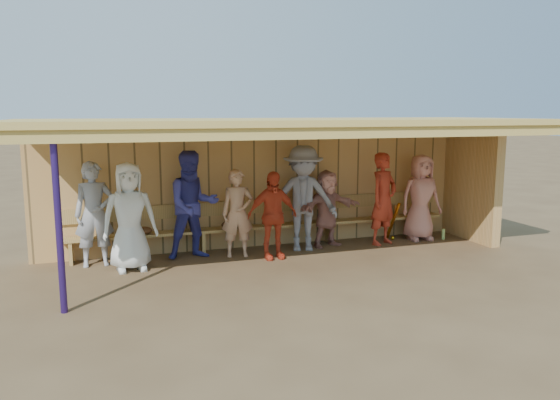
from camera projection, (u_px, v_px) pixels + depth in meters
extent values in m
plane|color=brown|center=(286.00, 261.00, 9.65)|extent=(90.00, 90.00, 0.00)
imported|color=#96989F|center=(94.00, 214.00, 9.26)|extent=(0.68, 0.47, 1.80)
imported|color=white|center=(129.00, 217.00, 9.00)|extent=(0.93, 0.65, 1.81)
imported|color=#383A9C|center=(193.00, 205.00, 9.73)|extent=(1.00, 0.81, 1.94)
imported|color=red|center=(272.00, 215.00, 9.74)|extent=(0.95, 0.44, 1.58)
imported|color=gray|center=(303.00, 198.00, 10.31)|extent=(1.45, 1.07, 2.00)
imported|color=tan|center=(327.00, 208.00, 10.64)|extent=(1.47, 0.77, 1.51)
imported|color=#A92E1B|center=(383.00, 199.00, 10.79)|extent=(0.79, 0.67, 1.83)
imported|color=tan|center=(421.00, 197.00, 11.19)|extent=(0.90, 0.63, 1.76)
imported|color=tan|center=(238.00, 213.00, 9.89)|extent=(0.63, 0.46, 1.60)
cube|color=tan|center=(264.00, 185.00, 10.72)|extent=(8.60, 0.20, 2.40)
cube|color=tan|center=(472.00, 182.00, 11.20)|extent=(0.20, 1.62, 2.40)
cube|color=tan|center=(287.00, 122.00, 9.25)|extent=(8.80, 3.20, 0.10)
cube|color=tan|center=(321.00, 133.00, 7.87)|extent=(8.80, 0.10, 0.18)
cube|color=tan|center=(45.00, 133.00, 8.08)|extent=(0.08, 3.00, 0.16)
cube|color=tan|center=(112.00, 132.00, 8.38)|extent=(0.08, 3.00, 0.16)
cube|color=tan|center=(174.00, 131.00, 8.68)|extent=(0.08, 3.00, 0.16)
cube|color=tan|center=(232.00, 131.00, 8.98)|extent=(0.08, 3.00, 0.16)
cube|color=tan|center=(287.00, 130.00, 9.28)|extent=(0.08, 3.00, 0.16)
cube|color=tan|center=(338.00, 130.00, 9.58)|extent=(0.08, 3.00, 0.16)
cube|color=tan|center=(385.00, 129.00, 9.88)|extent=(0.08, 3.00, 0.16)
cube|color=tan|center=(430.00, 128.00, 10.18)|extent=(0.08, 3.00, 0.16)
cube|color=tan|center=(473.00, 128.00, 10.48)|extent=(0.08, 3.00, 0.16)
cylinder|color=navy|center=(59.00, 223.00, 7.01)|extent=(0.09, 0.09, 2.40)
cube|color=tan|center=(268.00, 226.00, 10.57)|extent=(7.60, 0.32, 0.05)
cube|color=tan|center=(266.00, 206.00, 10.66)|extent=(7.60, 0.04, 0.26)
cube|color=tan|center=(71.00, 253.00, 9.47)|extent=(0.06, 0.29, 0.40)
cube|color=tan|center=(203.00, 243.00, 10.20)|extent=(0.06, 0.29, 0.40)
cube|color=tan|center=(329.00, 233.00, 11.01)|extent=(0.06, 0.29, 0.40)
cube|color=tan|center=(428.00, 225.00, 11.74)|extent=(0.06, 0.29, 0.40)
cylinder|color=orange|center=(393.00, 221.00, 11.22)|extent=(0.13, 0.41, 0.80)
sphere|color=gold|center=(393.00, 238.00, 11.28)|extent=(0.08, 0.08, 0.08)
ellipsoid|color=#593319|center=(139.00, 231.00, 9.74)|extent=(0.30, 0.24, 0.14)
ellipsoid|color=#593319|center=(144.00, 230.00, 9.76)|extent=(0.30, 0.24, 0.14)
ellipsoid|color=#593319|center=(229.00, 225.00, 10.26)|extent=(0.30, 0.24, 0.14)
cylinder|color=#A8D86C|center=(330.00, 215.00, 11.01)|extent=(0.07, 0.07, 0.22)
cylinder|color=orange|center=(396.00, 211.00, 11.49)|extent=(0.07, 0.07, 0.22)
cylinder|color=#99C562|center=(443.00, 234.00, 11.31)|extent=(0.07, 0.07, 0.22)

